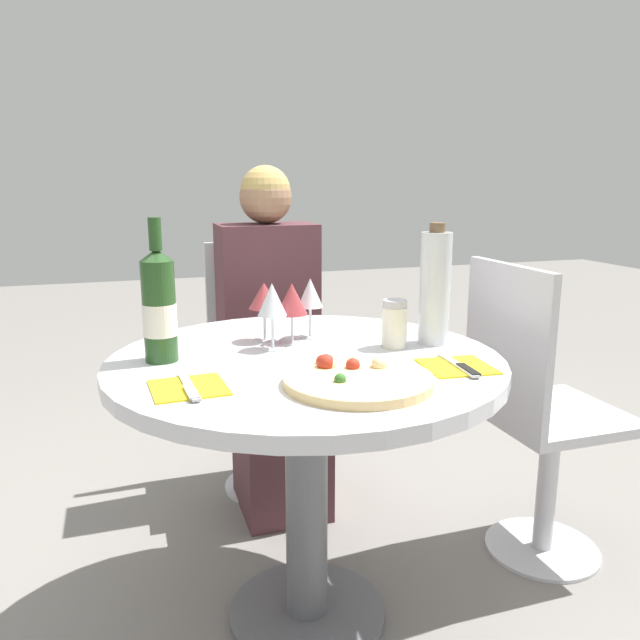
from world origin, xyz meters
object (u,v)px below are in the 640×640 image
Objects in this scene: dining_table at (306,412)px; tall_carafe at (435,288)px; pizza_large at (357,379)px; chair_empty_side at (535,418)px; chair_behind_diner at (265,368)px; seated_diner at (274,356)px; wine_bottle at (159,307)px.

dining_table is 0.46m from tall_carafe.
pizza_large is at bearing -141.26° from tall_carafe.
chair_behind_diner is at bearing -138.86° from chair_empty_side.
chair_behind_diner is at bearing 109.37° from tall_carafe.
wine_bottle is (-0.41, -0.58, 0.32)m from seated_diner.
pizza_large is (-0.04, -0.88, 0.20)m from seated_diner.
seated_diner is 3.53× the size of wine_bottle.
chair_empty_side is (0.72, 0.06, -0.13)m from dining_table.
tall_carafe is (0.31, 0.25, 0.14)m from pizza_large.
chair_behind_diner is 2.89× the size of pizza_large.
chair_behind_diner is at bearing -90.00° from seated_diner.
tall_carafe is at bearing 109.37° from chair_behind_diner.
tall_carafe is at bearing 113.26° from seated_diner.
wine_bottle is at bearing 175.48° from tall_carafe.
dining_table is 0.80× the size of seated_diner.
dining_table is at bearing 100.63° from pizza_large.
tall_carafe is at bearing 3.54° from dining_table.
wine_bottle reaches higher than pizza_large.
chair_empty_side is at bearing 6.23° from tall_carafe.
dining_table is 3.05× the size of tall_carafe.
pizza_large is at bearing -66.97° from chair_empty_side.
pizza_large is (-0.68, -0.29, 0.28)m from chair_empty_side.
dining_table is at bearing -85.08° from chair_empty_side.
chair_empty_side is 2.71× the size of wine_bottle.
wine_bottle reaches higher than chair_behind_diner.
chair_empty_side is at bearing 4.92° from dining_table.
wine_bottle is at bearing -90.74° from chair_empty_side.
chair_behind_diner is 0.77× the size of seated_diner.
pizza_large is 0.42m from tall_carafe.
pizza_large is at bearing 87.93° from chair_behind_diner.
seated_diner is at bearing 87.60° from pizza_large.
tall_carafe is (0.35, 0.02, 0.29)m from dining_table.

